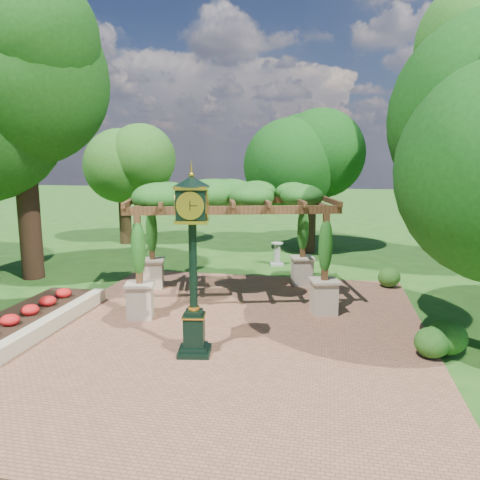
# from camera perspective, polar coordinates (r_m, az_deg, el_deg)

# --- Properties ---
(ground) EXTENTS (120.00, 120.00, 0.00)m
(ground) POSITION_cam_1_polar(r_m,az_deg,el_deg) (11.33, -2.47, -13.23)
(ground) COLOR #1E4714
(ground) RESTS_ON ground
(brick_plaza) EXTENTS (10.00, 12.00, 0.04)m
(brick_plaza) POSITION_cam_1_polar(r_m,az_deg,el_deg) (12.22, -1.36, -11.34)
(brick_plaza) COLOR brown
(brick_plaza) RESTS_ON ground
(border_wall) EXTENTS (0.35, 5.00, 0.40)m
(border_wall) POSITION_cam_1_polar(r_m,az_deg,el_deg) (13.44, -21.66, -9.24)
(border_wall) COLOR #C6B793
(border_wall) RESTS_ON ground
(flower_bed) EXTENTS (1.50, 5.00, 0.36)m
(flower_bed) POSITION_cam_1_polar(r_m,az_deg,el_deg) (13.94, -24.82, -8.87)
(flower_bed) COLOR red
(flower_bed) RESTS_ON ground
(pedestal_clock) EXTENTS (0.94, 0.94, 4.13)m
(pedestal_clock) POSITION_cam_1_polar(r_m,az_deg,el_deg) (10.35, -5.78, -1.15)
(pedestal_clock) COLOR black
(pedestal_clock) RESTS_ON brick_plaza
(pergola) EXTENTS (6.82, 5.20, 3.81)m
(pergola) POSITION_cam_1_polar(r_m,az_deg,el_deg) (14.39, -1.20, 4.65)
(pergola) COLOR #BDAA8C
(pergola) RESTS_ON brick_plaza
(sundial) EXTENTS (0.62, 0.62, 0.96)m
(sundial) POSITION_cam_1_polar(r_m,az_deg,el_deg) (19.72, 4.53, -1.87)
(sundial) COLOR gray
(sundial) RESTS_ON ground
(shrub_front) EXTENTS (1.00, 1.00, 0.69)m
(shrub_front) POSITION_cam_1_polar(r_m,az_deg,el_deg) (11.54, 22.34, -11.49)
(shrub_front) COLOR #255719
(shrub_front) RESTS_ON brick_plaza
(shrub_mid) EXTENTS (0.98, 0.98, 0.80)m
(shrub_mid) POSITION_cam_1_polar(r_m,az_deg,el_deg) (11.85, 23.92, -10.75)
(shrub_mid) COLOR #204F16
(shrub_mid) RESTS_ON brick_plaza
(shrub_back) EXTENTS (0.92, 0.92, 0.68)m
(shrub_back) POSITION_cam_1_polar(r_m,az_deg,el_deg) (17.04, 17.72, -4.36)
(shrub_back) COLOR #2A5719
(shrub_back) RESTS_ON brick_plaza
(tree_west_near) EXTENTS (5.41, 5.41, 10.53)m
(tree_west_near) POSITION_cam_1_polar(r_m,az_deg,el_deg) (19.02, -25.41, 17.44)
(tree_west_near) COLOR #301C13
(tree_west_near) RESTS_ON ground
(tree_west_far) EXTENTS (3.73, 3.73, 6.99)m
(tree_west_far) POSITION_cam_1_polar(r_m,az_deg,el_deg) (25.08, -14.15, 10.44)
(tree_west_far) COLOR #322413
(tree_west_far) RESTS_ON ground
(tree_north) EXTENTS (4.04, 4.04, 7.20)m
(tree_north) POSITION_cam_1_polar(r_m,az_deg,el_deg) (22.21, 8.64, 11.10)
(tree_north) COLOR #302013
(tree_north) RESTS_ON ground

